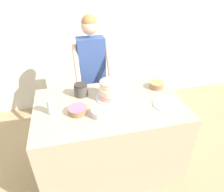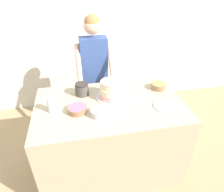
{
  "view_description": "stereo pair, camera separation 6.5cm",
  "coord_description": "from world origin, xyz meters",
  "views": [
    {
      "loc": [
        -0.36,
        -1.14,
        2.02
      ],
      "look_at": [
        0.01,
        0.4,
        1.01
      ],
      "focal_mm": 32.0,
      "sensor_mm": 36.0,
      "label": 1
    },
    {
      "loc": [
        -0.29,
        -1.16,
        2.02
      ],
      "look_at": [
        0.01,
        0.4,
        1.01
      ],
      "focal_mm": 32.0,
      "sensor_mm": 36.0,
      "label": 2
    }
  ],
  "objects": [
    {
      "name": "wall_back",
      "position": [
        0.0,
        1.92,
        1.3
      ],
      "size": [
        10.0,
        0.05,
        2.6
      ],
      "color": "silver",
      "rests_on": "ground_plane"
    },
    {
      "name": "cake",
      "position": [
        0.03,
        0.55,
        0.98
      ],
      "size": [
        0.31,
        0.31,
        0.19
      ],
      "color": "silver",
      "rests_on": "counter"
    },
    {
      "name": "person_baker",
      "position": [
        -0.07,
        1.12,
        1.0
      ],
      "size": [
        0.44,
        0.44,
        1.61
      ],
      "color": "#2D2D38",
      "rests_on": "ground_plane"
    },
    {
      "name": "stoneware_jar",
      "position": [
        -0.26,
        0.67,
        0.96
      ],
      "size": [
        0.14,
        0.14,
        0.13
      ],
      "color": "#4C4742",
      "rests_on": "counter"
    },
    {
      "name": "frosting_bowl_yellow",
      "position": [
        0.58,
        0.63,
        0.93
      ],
      "size": [
        0.15,
        0.15,
        0.14
      ],
      "color": "#936B4C",
      "rests_on": "counter"
    },
    {
      "name": "ceramic_plate",
      "position": [
        0.52,
        0.3,
        0.9
      ],
      "size": [
        0.24,
        0.24,
        0.01
      ],
      "color": "silver",
      "rests_on": "counter"
    },
    {
      "name": "drinking_glass",
      "position": [
        -0.55,
        0.42,
        0.97
      ],
      "size": [
        0.08,
        0.08,
        0.15
      ],
      "color": "silver",
      "rests_on": "counter"
    },
    {
      "name": "frosting_bowl_purple",
      "position": [
        -0.32,
        0.37,
        0.93
      ],
      "size": [
        0.18,
        0.18,
        0.06
      ],
      "color": "#936B4C",
      "rests_on": "counter"
    },
    {
      "name": "frosting_bowl_pink",
      "position": [
        -0.13,
        0.28,
        0.93
      ],
      "size": [
        0.15,
        0.15,
        0.16
      ],
      "color": "silver",
      "rests_on": "counter"
    },
    {
      "name": "counter",
      "position": [
        0.0,
        0.45,
        0.45
      ],
      "size": [
        1.47,
        0.89,
        0.89
      ],
      "color": "tan",
      "rests_on": "ground_plane"
    }
  ]
}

